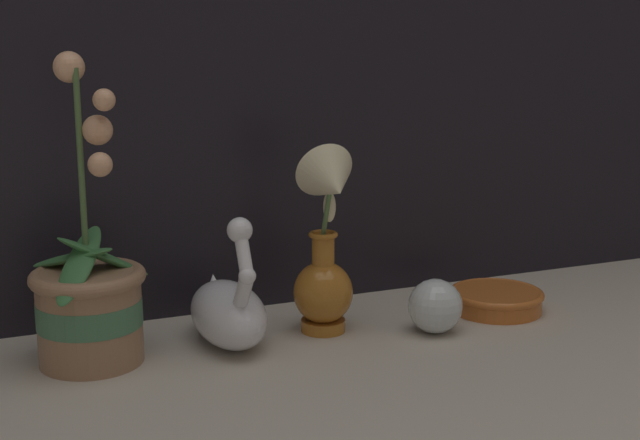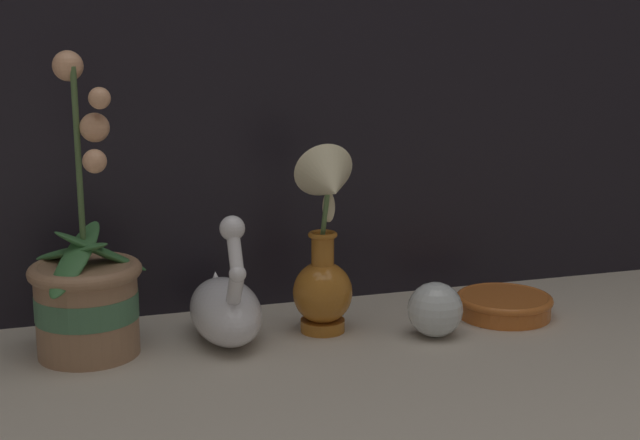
{
  "view_description": "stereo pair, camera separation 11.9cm",
  "coord_description": "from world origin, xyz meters",
  "px_view_note": "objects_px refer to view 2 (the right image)",
  "views": [
    {
      "loc": [
        -0.47,
        -1.01,
        0.44
      ],
      "look_at": [
        0.01,
        0.14,
        0.16
      ],
      "focal_mm": 50.0,
      "sensor_mm": 36.0,
      "label": 1
    },
    {
      "loc": [
        -0.36,
        -1.05,
        0.44
      ],
      "look_at": [
        0.01,
        0.14,
        0.16
      ],
      "focal_mm": 50.0,
      "sensor_mm": 36.0,
      "label": 2
    }
  ],
  "objects_px": {
    "orchid_potted_plant": "(87,292)",
    "glass_sphere": "(435,310)",
    "blue_vase": "(325,254)",
    "amber_dish": "(504,304)",
    "swan_figurine": "(225,307)"
  },
  "relations": [
    {
      "from": "orchid_potted_plant",
      "to": "blue_vase",
      "type": "bearing_deg",
      "value": -2.77
    },
    {
      "from": "swan_figurine",
      "to": "amber_dish",
      "type": "distance_m",
      "value": 0.43
    },
    {
      "from": "orchid_potted_plant",
      "to": "swan_figurine",
      "type": "xyz_separation_m",
      "value": [
        0.19,
        -0.0,
        -0.04
      ]
    },
    {
      "from": "orchid_potted_plant",
      "to": "blue_vase",
      "type": "height_order",
      "value": "orchid_potted_plant"
    },
    {
      "from": "swan_figurine",
      "to": "amber_dish",
      "type": "height_order",
      "value": "swan_figurine"
    },
    {
      "from": "amber_dish",
      "to": "orchid_potted_plant",
      "type": "bearing_deg",
      "value": 177.95
    },
    {
      "from": "orchid_potted_plant",
      "to": "glass_sphere",
      "type": "bearing_deg",
      "value": -8.7
    },
    {
      "from": "swan_figurine",
      "to": "glass_sphere",
      "type": "height_order",
      "value": "swan_figurine"
    },
    {
      "from": "orchid_potted_plant",
      "to": "amber_dish",
      "type": "xyz_separation_m",
      "value": [
        0.62,
        -0.02,
        -0.07
      ]
    },
    {
      "from": "swan_figurine",
      "to": "blue_vase",
      "type": "xyz_separation_m",
      "value": [
        0.14,
        -0.01,
        0.07
      ]
    },
    {
      "from": "blue_vase",
      "to": "glass_sphere",
      "type": "height_order",
      "value": "blue_vase"
    },
    {
      "from": "orchid_potted_plant",
      "to": "glass_sphere",
      "type": "xyz_separation_m",
      "value": [
        0.48,
        -0.07,
        -0.05
      ]
    },
    {
      "from": "glass_sphere",
      "to": "orchid_potted_plant",
      "type": "bearing_deg",
      "value": 171.3
    },
    {
      "from": "glass_sphere",
      "to": "amber_dish",
      "type": "distance_m",
      "value": 0.15
    },
    {
      "from": "blue_vase",
      "to": "amber_dish",
      "type": "xyz_separation_m",
      "value": [
        0.29,
        -0.01,
        -0.1
      ]
    }
  ]
}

